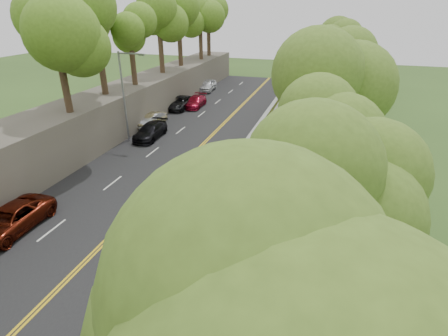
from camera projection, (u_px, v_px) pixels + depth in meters
ground at (168, 255)px, 17.76m from camera, size 140.00×140.00×0.00m
road at (186, 143)px, 32.16m from camera, size 11.20×66.00×0.04m
sidewalk at (271, 152)px, 30.02m from camera, size 4.20×66.00×0.05m
jersey_barrier at (245, 146)px, 30.52m from camera, size 0.42×66.00×0.60m
rock_embankment at (107, 114)px, 33.50m from camera, size 5.00×66.00×4.00m
chainlink_fence at (297, 144)px, 29.04m from camera, size 0.04×66.00×2.00m
trees_embankment at (97, 18)px, 29.74m from camera, size 6.40×66.00×13.00m
trees_fenceside at (336, 72)px, 25.85m from camera, size 7.00×66.00×14.00m
streetlight at (125, 91)px, 30.69m from camera, size 2.52×0.22×8.00m
signpost at (156, 268)px, 14.04m from camera, size 0.62×0.09×3.10m
construction_barrel at (293, 145)px, 30.19m from camera, size 0.61×0.61×1.00m
concrete_block at (244, 227)px, 19.31m from camera, size 1.27×1.06×0.74m
car_2 at (11, 220)px, 19.38m from camera, size 2.46×5.16×1.42m
car_3 at (150, 131)px, 32.93m from camera, size 2.13×4.82×1.38m
car_4 at (151, 120)px, 36.01m from camera, size 2.10×4.42×1.46m
car_5 at (151, 121)px, 35.98m from camera, size 1.76×4.14×1.33m
car_6 at (180, 103)px, 42.34m from camera, size 2.46×5.15×1.42m
car_7 at (196, 102)px, 42.95m from camera, size 2.07×4.64×1.32m
car_8 at (207, 85)px, 50.90m from camera, size 2.22×4.85×1.61m
painter_0 at (201, 234)px, 17.83m from camera, size 0.61×0.90×1.80m
painter_1 at (220, 187)px, 22.61m from camera, size 0.60×0.70×1.61m
painter_2 at (214, 212)px, 19.62m from camera, size 0.91×1.06×1.90m
painter_3 at (233, 183)px, 23.10m from camera, size 0.68×1.07×1.58m
person_far at (305, 107)px, 39.68m from camera, size 1.12×0.53×1.87m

